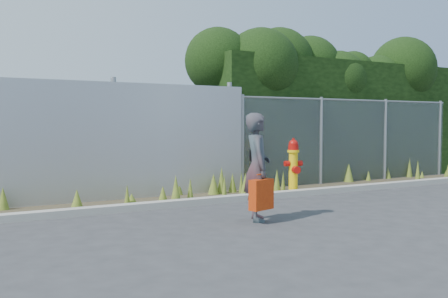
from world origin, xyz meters
name	(u,v)px	position (x,y,z in m)	size (l,w,h in m)	color
ground	(287,219)	(0.00, 0.00, 0.00)	(80.00, 80.00, 0.00)	#353537
curb	(228,199)	(0.00, 1.80, 0.06)	(16.00, 0.22, 0.12)	#A39E93
weed_strip	(212,190)	(0.06, 2.51, 0.14)	(16.00, 1.32, 0.54)	#403524
corrugated_fence	(27,143)	(-3.25, 3.01, 1.10)	(8.50, 0.21, 2.30)	#A6A8AD
chainlink_fence	(354,140)	(4.25, 3.00, 1.03)	(6.50, 0.07, 2.05)	gray
hedge	(328,96)	(4.27, 4.01, 2.14)	(7.84, 2.17, 3.86)	black
fire_hydrant	(293,167)	(1.72, 2.11, 0.55)	(0.38, 0.34, 1.14)	yellow
woman	(257,167)	(-0.45, 0.13, 0.80)	(0.58, 0.38, 1.59)	#0F5B63
red_tote_bag	(261,194)	(-0.52, -0.08, 0.42)	(0.40, 0.15, 0.52)	#A62709
black_shoulder_bag	(257,156)	(-0.39, 0.25, 0.96)	(0.22, 0.09, 0.16)	black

